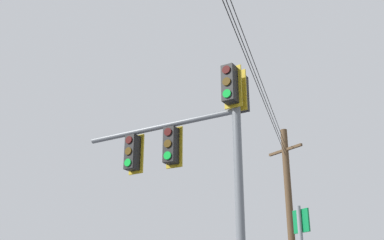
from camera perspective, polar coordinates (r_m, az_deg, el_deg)
name	(u,v)px	position (r m, az deg, el deg)	size (l,w,h in m)	color
signal_mast_assembly	(204,153)	(11.12, 1.39, -3.98)	(4.54, 1.27, 6.96)	slate
utility_pole_wooden	(291,228)	(22.77, 11.73, -12.49)	(2.08, 0.64, 9.73)	#4C3823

